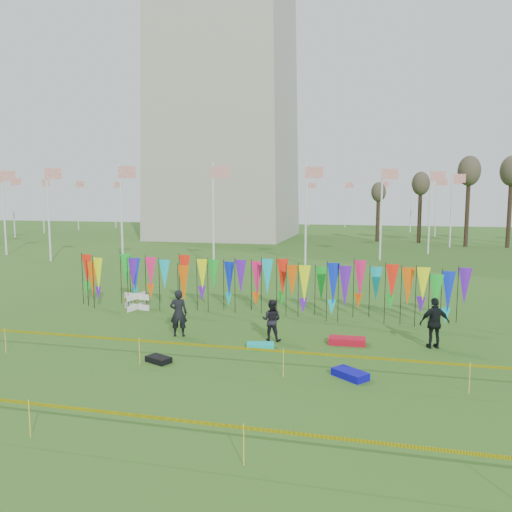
% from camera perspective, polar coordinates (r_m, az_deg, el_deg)
% --- Properties ---
extents(ground, '(160.00, 160.00, 0.00)m').
position_cam_1_polar(ground, '(17.37, -5.77, -11.58)').
color(ground, '#2B5718').
rests_on(ground, ground).
extents(flagpole_ring, '(57.40, 56.16, 8.00)m').
position_cam_1_polar(flagpole_ring, '(66.47, -3.38, 5.61)').
color(flagpole_ring, silver).
rests_on(flagpole_ring, ground).
extents(banner_row, '(18.64, 0.64, 2.47)m').
position_cam_1_polar(banner_row, '(23.06, 0.33, -2.84)').
color(banner_row, black).
rests_on(banner_row, ground).
extents(caution_tape_near, '(26.00, 0.02, 0.90)m').
position_cam_1_polar(caution_tape_near, '(16.21, -7.88, -10.08)').
color(caution_tape_near, '#E1D304').
rests_on(caution_tape_near, ground).
extents(caution_tape_far, '(26.00, 0.02, 0.90)m').
position_cam_1_polar(caution_tape_far, '(11.91, -17.36, -16.76)').
color(caution_tape_far, '#E1D304').
rests_on(caution_tape_far, ground).
extents(box_kite, '(0.74, 0.74, 0.82)m').
position_cam_1_polar(box_kite, '(24.87, -13.47, -5.08)').
color(box_kite, red).
rests_on(box_kite, ground).
extents(person_left, '(0.78, 0.65, 1.85)m').
position_cam_1_polar(person_left, '(19.88, -8.85, -6.46)').
color(person_left, black).
rests_on(person_left, ground).
extents(person_mid, '(0.80, 0.53, 1.58)m').
position_cam_1_polar(person_mid, '(19.14, 1.80, -7.33)').
color(person_mid, black).
rests_on(person_mid, ground).
extents(person_right, '(1.21, 0.88, 1.85)m').
position_cam_1_polar(person_right, '(19.26, 19.74, -7.23)').
color(person_right, black).
rests_on(person_right, ground).
extents(kite_bag_turquoise, '(1.06, 0.69, 0.20)m').
position_cam_1_polar(kite_bag_turquoise, '(18.34, 0.52, -10.21)').
color(kite_bag_turquoise, '#0DC7BA').
rests_on(kite_bag_turquoise, ground).
extents(kite_bag_blue, '(1.20, 1.11, 0.23)m').
position_cam_1_polar(kite_bag_blue, '(15.81, 10.71, -13.13)').
color(kite_bag_blue, '#0D0AB2').
rests_on(kite_bag_blue, ground).
extents(kite_bag_red, '(1.37, 0.67, 0.25)m').
position_cam_1_polar(kite_bag_red, '(19.13, 10.37, -9.52)').
color(kite_bag_red, red).
rests_on(kite_bag_red, ground).
extents(kite_bag_black, '(0.95, 0.77, 0.19)m').
position_cam_1_polar(kite_bag_black, '(17.21, -11.07, -11.52)').
color(kite_bag_black, black).
rests_on(kite_bag_black, ground).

